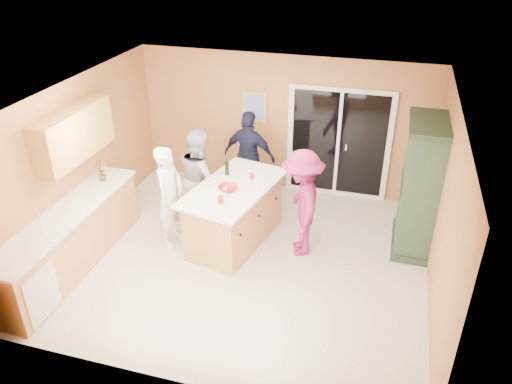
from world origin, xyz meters
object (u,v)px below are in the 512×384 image
(woman_grey, at_px, (201,178))
(woman_magenta, at_px, (302,204))
(green_hutch, at_px, (420,189))
(woman_navy, at_px, (249,156))
(kitchen_island, at_px, (235,216))
(woman_white, at_px, (170,196))

(woman_grey, height_order, woman_magenta, woman_magenta)
(green_hutch, bearing_deg, woman_navy, 164.66)
(woman_navy, relative_size, woman_magenta, 0.98)
(kitchen_island, distance_m, woman_grey, 0.91)
(woman_white, height_order, woman_grey, woman_grey)
(woman_grey, bearing_deg, woman_navy, -59.56)
(woman_navy, height_order, woman_magenta, woman_magenta)
(kitchen_island, height_order, green_hutch, green_hutch)
(woman_white, bearing_deg, woman_navy, -19.94)
(woman_grey, distance_m, woman_navy, 1.20)
(woman_white, height_order, woman_magenta, woman_magenta)
(green_hutch, height_order, woman_grey, green_hutch)
(green_hutch, xyz_separation_m, woman_white, (-3.76, -0.94, -0.20))
(kitchen_island, distance_m, woman_magenta, 1.15)
(woman_grey, relative_size, woman_navy, 1.00)
(kitchen_island, bearing_deg, woman_grey, 162.48)
(woman_navy, bearing_deg, green_hutch, 172.90)
(woman_white, bearing_deg, kitchen_island, -69.70)
(kitchen_island, relative_size, woman_white, 1.25)
(kitchen_island, distance_m, woman_white, 1.08)
(woman_navy, bearing_deg, woman_white, 74.10)
(kitchen_island, distance_m, woman_navy, 1.53)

